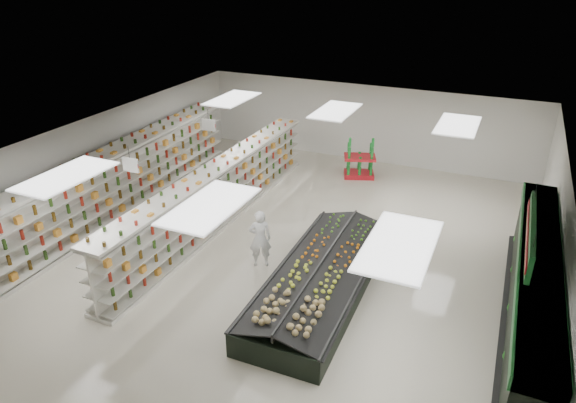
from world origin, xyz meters
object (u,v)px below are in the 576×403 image
at_px(gondola_center, 218,197).
at_px(produce_island, 322,277).
at_px(shopper_background, 242,163).
at_px(soda_endcap, 360,159).
at_px(shopper_main, 260,238).
at_px(gondola_left, 112,187).

height_order(gondola_center, produce_island, gondola_center).
distance_m(produce_island, shopper_background, 7.64).
distance_m(gondola_center, shopper_background, 3.33).
bearing_deg(shopper_background, produce_island, -101.49).
distance_m(produce_island, soda_endcap, 7.92).
xyz_separation_m(produce_island, shopper_main, (-2.00, 0.48, 0.43)).
height_order(soda_endcap, shopper_main, shopper_main).
bearing_deg(soda_endcap, produce_island, -80.24).
height_order(gondola_left, gondola_center, gondola_left).
xyz_separation_m(produce_island, shopper_background, (-5.31, 5.48, 0.35)).
bearing_deg(produce_island, soda_endcap, 99.76).
distance_m(soda_endcap, shopper_background, 4.60).
distance_m(gondola_left, shopper_background, 4.92).
relative_size(gondola_left, shopper_background, 8.38).
xyz_separation_m(gondola_left, produce_island, (7.84, -1.27, -0.60)).
bearing_deg(gondola_left, soda_endcap, 43.62).
bearing_deg(shopper_main, gondola_center, -64.40).
relative_size(gondola_left, produce_island, 2.06).
bearing_deg(shopper_background, soda_endcap, -25.28).
relative_size(gondola_center, shopper_main, 6.62).
bearing_deg(gondola_center, shopper_background, 105.82).
bearing_deg(gondola_left, gondola_center, 14.86).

